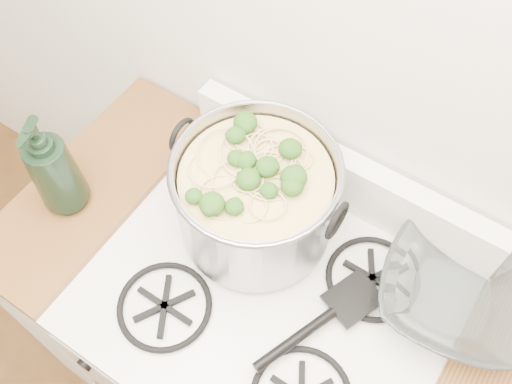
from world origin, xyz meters
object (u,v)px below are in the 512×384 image
object	(u,v)px
spatula	(354,297)
glass_bowl	(452,296)
gas_range	(266,356)
stock_pot	(256,198)
bottle	(51,166)

from	to	relation	value
spatula	glass_bowl	xyz separation A→B (m)	(0.17, 0.11, 0.00)
spatula	glass_bowl	bearing A→B (deg)	54.87
spatula	gas_range	bearing A→B (deg)	-131.12
stock_pot	bottle	distance (m)	0.45
gas_range	spatula	bearing A→B (deg)	27.73
gas_range	glass_bowl	bearing A→B (deg)	30.94
stock_pot	spatula	size ratio (longest dim) A/B	1.23
gas_range	stock_pot	world-z (taller)	stock_pot
bottle	gas_range	bearing A→B (deg)	-15.01
gas_range	stock_pot	xyz separation A→B (m)	(-0.11, 0.12, 0.60)
spatula	bottle	xyz separation A→B (m)	(-0.68, -0.15, 0.13)
spatula	bottle	distance (m)	0.70
spatula	bottle	bearing A→B (deg)	-146.57
gas_range	bottle	distance (m)	0.81
stock_pot	spatula	distance (m)	0.29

